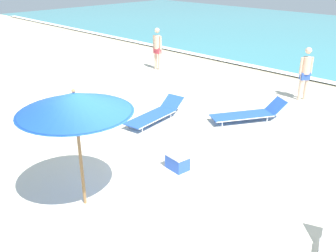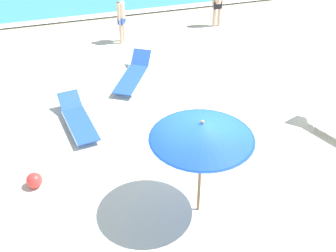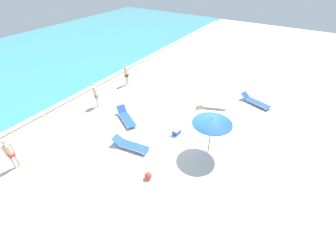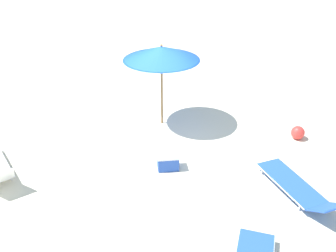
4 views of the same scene
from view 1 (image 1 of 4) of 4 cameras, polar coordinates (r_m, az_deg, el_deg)
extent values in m
cube|color=beige|center=(7.71, -5.40, -10.51)|extent=(60.00, 60.00, 0.16)
cube|color=#B3A68B|center=(14.82, 23.36, 5.05)|extent=(57.00, 2.20, 0.00)
cube|color=#B3A68B|center=(16.08, -4.56, 8.28)|extent=(2.80, 1.34, 0.00)
cylinder|color=olive|center=(6.97, -13.22, -4.43)|extent=(0.06, 0.06, 2.05)
cone|color=blue|center=(6.57, -14.04, 3.50)|extent=(2.02, 2.02, 0.35)
cylinder|color=#13359C|center=(6.62, -13.90, 2.15)|extent=(1.96, 1.96, 0.01)
sphere|color=olive|center=(6.50, -14.22, 5.22)|extent=(0.07, 0.07, 0.07)
cube|color=blue|center=(10.71, -2.74, 1.33)|extent=(0.82, 1.73, 0.03)
cylinder|color=silver|center=(10.89, -3.96, 1.69)|extent=(0.26, 1.65, 0.03)
cylinder|color=silver|center=(10.54, -1.48, 0.96)|extent=(0.26, 1.65, 0.03)
cube|color=blue|center=(11.43, 0.62, 3.65)|extent=(0.64, 0.55, 0.33)
cylinder|color=silver|center=(10.46, -6.06, 0.09)|extent=(0.03, 0.03, 0.16)
cylinder|color=silver|center=(10.14, -3.94, -0.60)|extent=(0.03, 0.03, 0.16)
cylinder|color=silver|center=(11.36, -1.65, 2.17)|extent=(0.03, 0.03, 0.16)
cylinder|color=silver|center=(11.07, 0.42, 1.59)|extent=(0.03, 0.03, 0.16)
cube|color=blue|center=(11.04, 11.12, 1.59)|extent=(1.41, 1.85, 0.03)
cylinder|color=silver|center=(11.29, 10.47, 2.14)|extent=(0.92, 1.56, 0.03)
cylinder|color=silver|center=(10.79, 11.80, 1.01)|extent=(0.92, 1.56, 0.03)
cube|color=blue|center=(11.48, 16.13, 2.97)|extent=(0.71, 0.65, 0.40)
cylinder|color=silver|center=(11.02, 7.24, 1.27)|extent=(0.03, 0.03, 0.16)
cylinder|color=silver|center=(10.58, 8.26, 0.26)|extent=(0.03, 0.03, 0.16)
cylinder|color=silver|center=(11.59, 13.66, 1.93)|extent=(0.03, 0.03, 0.16)
cylinder|color=silver|center=(11.18, 14.87, 0.99)|extent=(0.03, 0.03, 0.16)
cylinder|color=silver|center=(6.64, 22.41, -17.20)|extent=(0.03, 0.03, 0.16)
cylinder|color=beige|center=(13.23, 19.53, 5.63)|extent=(0.11, 0.11, 0.90)
cylinder|color=beige|center=(13.33, 20.28, 5.65)|extent=(0.11, 0.11, 0.90)
cube|color=#2D51B2|center=(13.18, 20.12, 7.17)|extent=(0.32, 0.35, 0.24)
cylinder|color=beige|center=(13.09, 20.34, 8.65)|extent=(0.27, 0.27, 0.55)
cylinder|color=beige|center=(13.00, 19.63, 8.63)|extent=(0.08, 0.08, 0.55)
cylinder|color=beige|center=(13.19, 21.04, 8.63)|extent=(0.08, 0.08, 0.55)
sphere|color=beige|center=(12.99, 20.64, 10.71)|extent=(0.21, 0.21, 0.21)
cylinder|color=beige|center=(16.21, -1.35, 10.10)|extent=(0.11, 0.11, 0.90)
cylinder|color=beige|center=(16.33, -1.89, 10.20)|extent=(0.11, 0.11, 0.90)
cube|color=#D13D4C|center=(16.19, -1.64, 11.43)|extent=(0.32, 0.21, 0.24)
cylinder|color=beige|center=(16.12, -1.65, 12.66)|extent=(0.27, 0.27, 0.55)
cylinder|color=beige|center=(16.00, -1.13, 12.57)|extent=(0.08, 0.08, 0.55)
cylinder|color=beige|center=(16.24, -2.16, 12.72)|extent=(0.08, 0.08, 0.55)
sphere|color=beige|center=(16.03, -1.67, 14.36)|extent=(0.21, 0.21, 0.21)
sphere|color=red|center=(10.66, -14.77, 0.46)|extent=(0.36, 0.36, 0.36)
cube|color=blue|center=(8.35, 1.45, -5.57)|extent=(0.51, 0.39, 0.32)
cube|color=white|center=(8.26, 1.46, -4.45)|extent=(0.53, 0.40, 0.05)
camera|label=2|loc=(9.14, -78.12, 25.62)|focal=50.00mm
camera|label=3|loc=(14.77, -52.23, 33.03)|focal=24.00mm
camera|label=4|loc=(12.73, 32.73, 23.94)|focal=40.00mm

